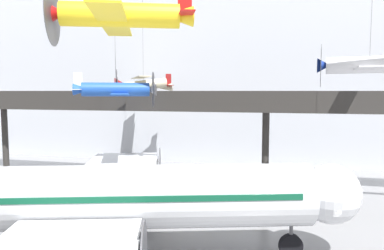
{
  "coord_description": "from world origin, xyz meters",
  "views": [
    {
      "loc": [
        1.73,
        -14.51,
        9.11
      ],
      "look_at": [
        -3.79,
        7.82,
        7.01
      ],
      "focal_mm": 35.0,
      "sensor_mm": 36.0,
      "label": 1
    }
  ],
  "objects_px": {
    "airliner_silver_main": "(69,199)",
    "suspended_plane_yellow_lowwing": "(121,16)",
    "suspended_plane_white_twin": "(370,65)",
    "suspended_plane_cream_biplane": "(143,85)",
    "suspended_plane_blue_trainer": "(116,90)"
  },
  "relations": [
    {
      "from": "airliner_silver_main",
      "to": "suspended_plane_yellow_lowwing",
      "type": "height_order",
      "value": "suspended_plane_yellow_lowwing"
    },
    {
      "from": "suspended_plane_blue_trainer",
      "to": "suspended_plane_cream_biplane",
      "type": "bearing_deg",
      "value": 73.65
    },
    {
      "from": "airliner_silver_main",
      "to": "suspended_plane_yellow_lowwing",
      "type": "xyz_separation_m",
      "value": [
        2.45,
        1.51,
        9.58
      ]
    },
    {
      "from": "suspended_plane_yellow_lowwing",
      "to": "suspended_plane_cream_biplane",
      "type": "bearing_deg",
      "value": -92.0
    },
    {
      "from": "suspended_plane_white_twin",
      "to": "suspended_plane_blue_trainer",
      "type": "relative_size",
      "value": 0.86
    },
    {
      "from": "suspended_plane_white_twin",
      "to": "suspended_plane_blue_trainer",
      "type": "distance_m",
      "value": 20.34
    },
    {
      "from": "airliner_silver_main",
      "to": "suspended_plane_blue_trainer",
      "type": "bearing_deg",
      "value": 87.33
    },
    {
      "from": "suspended_plane_blue_trainer",
      "to": "suspended_plane_yellow_lowwing",
      "type": "relative_size",
      "value": 1.28
    },
    {
      "from": "airliner_silver_main",
      "to": "suspended_plane_cream_biplane",
      "type": "height_order",
      "value": "suspended_plane_cream_biplane"
    },
    {
      "from": "suspended_plane_cream_biplane",
      "to": "suspended_plane_blue_trainer",
      "type": "height_order",
      "value": "suspended_plane_cream_biplane"
    },
    {
      "from": "suspended_plane_white_twin",
      "to": "suspended_plane_blue_trainer",
      "type": "height_order",
      "value": "suspended_plane_white_twin"
    },
    {
      "from": "suspended_plane_blue_trainer",
      "to": "suspended_plane_yellow_lowwing",
      "type": "xyz_separation_m",
      "value": [
        5.69,
        -11.23,
        3.84
      ]
    },
    {
      "from": "airliner_silver_main",
      "to": "suspended_plane_yellow_lowwing",
      "type": "bearing_deg",
      "value": 14.73
    },
    {
      "from": "suspended_plane_white_twin",
      "to": "suspended_plane_cream_biplane",
      "type": "bearing_deg",
      "value": -18.02
    },
    {
      "from": "airliner_silver_main",
      "to": "suspended_plane_cream_biplane",
      "type": "bearing_deg",
      "value": 84.62
    }
  ]
}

